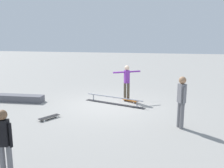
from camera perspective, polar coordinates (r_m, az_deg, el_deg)
ground_plane at (r=10.52m, az=-1.07°, el=-5.06°), size 60.00×60.00×0.00m
grind_rail at (r=10.70m, az=0.51°, el=-3.97°), size 2.81×1.13×0.34m
skate_ledge at (r=11.87m, az=-20.73°, el=-3.13°), size 2.19×0.57×0.30m
skater_main at (r=11.10m, az=3.47°, el=0.85°), size 1.17×0.73×1.63m
skateboard_main at (r=11.09m, az=4.28°, el=-3.82°), size 0.80×0.56×0.09m
bystander_black_shirt at (r=5.57m, az=-23.87°, el=-12.13°), size 0.35×0.21×1.54m
bystander_grey_shirt at (r=8.13m, az=15.93°, el=-3.47°), size 0.28×0.37×1.70m
loose_skateboard_black at (r=9.17m, az=-14.50°, el=-7.49°), size 0.59×0.79×0.09m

